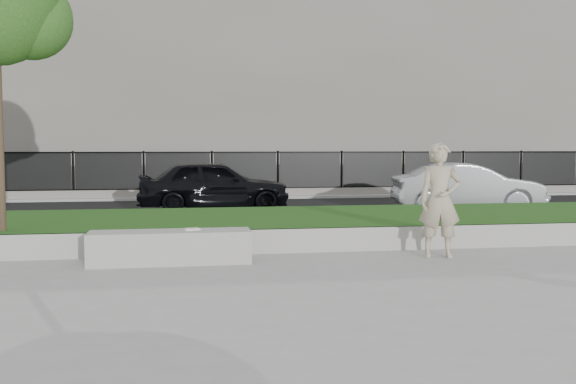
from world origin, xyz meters
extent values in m
plane|color=gray|center=(0.00, 0.00, 0.00)|extent=(90.00, 90.00, 0.00)
cube|color=#13330C|center=(0.00, 3.00, 0.20)|extent=(34.00, 4.00, 0.40)
cube|color=gray|center=(0.00, 1.04, 0.20)|extent=(34.00, 0.08, 0.40)
cube|color=black|center=(0.00, 8.50, 0.02)|extent=(34.00, 7.00, 0.04)
cube|color=gray|center=(0.00, 13.00, 0.06)|extent=(34.00, 3.00, 0.12)
cube|color=slate|center=(0.00, 12.00, 0.24)|extent=(32.00, 0.30, 0.24)
cube|color=black|center=(0.00, 12.00, 0.87)|extent=(32.00, 0.04, 1.50)
cube|color=black|center=(0.00, 12.00, 1.57)|extent=(32.00, 0.05, 0.05)
cube|color=black|center=(0.00, 12.00, 0.37)|extent=(32.00, 0.05, 0.05)
cube|color=slate|center=(0.00, 20.00, 5.00)|extent=(34.00, 10.00, 10.00)
cube|color=gray|center=(-1.76, 0.40, 0.24)|extent=(2.39, 0.60, 0.49)
imported|color=tan|center=(2.42, 0.25, 0.90)|extent=(0.74, 0.56, 1.80)
cube|color=white|center=(-1.44, 0.46, 0.50)|extent=(0.25, 0.21, 0.03)
sphere|color=#1E511B|center=(-3.96, 1.79, 3.81)|extent=(1.33, 1.33, 1.33)
imported|color=black|center=(-0.74, 7.98, 0.73)|extent=(4.06, 1.71, 1.37)
imported|color=#94969C|center=(5.87, 6.62, 0.68)|extent=(4.04, 1.95, 1.28)
camera|label=1|loc=(-1.58, -9.26, 1.74)|focal=40.00mm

